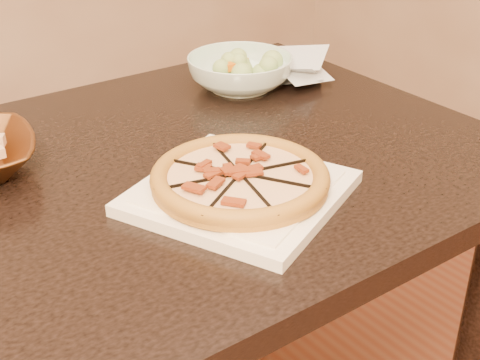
{
  "coord_description": "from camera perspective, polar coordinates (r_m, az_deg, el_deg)",
  "views": [
    {
      "loc": [
        -0.54,
        -0.65,
        1.24
      ],
      "look_at": [
        -0.03,
        0.02,
        0.78
      ],
      "focal_mm": 50.0,
      "sensor_mm": 36.0,
      "label": 1
    }
  ],
  "objects": [
    {
      "name": "dining_table",
      "position": [
        1.11,
        -9.48,
        -4.93
      ],
      "size": [
        1.29,
        0.85,
        0.75
      ],
      "color": "black",
      "rests_on": "floor"
    },
    {
      "name": "cling_film",
      "position": [
        1.42,
        5.13,
        9.36
      ],
      "size": [
        0.15,
        0.13,
        0.05
      ],
      "primitive_type": null,
      "rotation": [
        0.0,
        0.0,
        -0.09
      ],
      "color": "silver",
      "rests_on": "dining_table"
    },
    {
      "name": "salad",
      "position": [
        1.36,
        -0.01,
        11.17
      ],
      "size": [
        0.11,
        0.1,
        0.04
      ],
      "color": "#A5B661",
      "rests_on": "salad_bowl"
    },
    {
      "name": "salad_bowl",
      "position": [
        1.37,
        -0.0,
        9.15
      ],
      "size": [
        0.27,
        0.27,
        0.07
      ],
      "primitive_type": "imported",
      "rotation": [
        0.0,
        0.0,
        -0.36
      ],
      "color": "white",
      "rests_on": "dining_table"
    },
    {
      "name": "pizza",
      "position": [
        0.96,
        -0.0,
        0.2
      ],
      "size": [
        0.26,
        0.26,
        0.03
      ],
      "color": "#B17225",
      "rests_on": "plate"
    },
    {
      "name": "plate",
      "position": [
        0.97,
        0.0,
        -1.01
      ],
      "size": [
        0.36,
        0.36,
        0.02
      ],
      "color": "white",
      "rests_on": "dining_table"
    }
  ]
}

